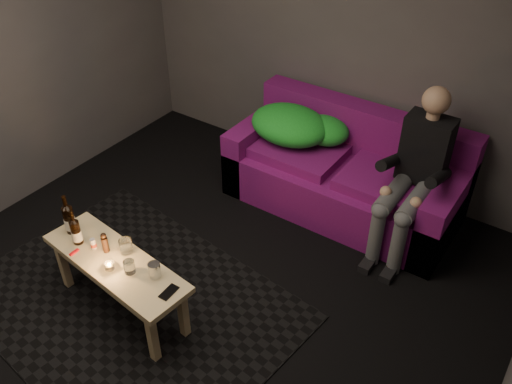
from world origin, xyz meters
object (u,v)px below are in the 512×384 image
at_px(person, 415,172).
at_px(steel_cup, 155,270).
at_px(coffee_table, 117,270).
at_px(beer_bottle_a, 69,219).
at_px(sofa, 346,175).
at_px(beer_bottle_b, 76,231).

height_order(person, steel_cup, person).
distance_m(coffee_table, steel_cup, 0.34).
relative_size(coffee_table, beer_bottle_a, 3.84).
xyz_separation_m(sofa, person, (0.61, -0.16, 0.36)).
height_order(sofa, steel_cup, sofa).
xyz_separation_m(beer_bottle_a, steel_cup, (0.77, 0.01, -0.06)).
height_order(coffee_table, beer_bottle_b, beer_bottle_b).
relative_size(sofa, steel_cup, 18.33).
relative_size(sofa, person, 1.50).
bearing_deg(coffee_table, person, 53.78).
relative_size(coffee_table, steel_cup, 11.14).
relative_size(beer_bottle_a, beer_bottle_b, 1.14).
distance_m(person, coffee_table, 2.23).
bearing_deg(steel_cup, beer_bottle_b, -174.49).
bearing_deg(coffee_table, beer_bottle_b, -177.53).
xyz_separation_m(person, steel_cup, (-0.99, -1.73, -0.15)).
distance_m(coffee_table, beer_bottle_a, 0.50).
bearing_deg(coffee_table, beer_bottle_a, 175.19).
bearing_deg(person, steel_cup, -119.76).
height_order(beer_bottle_b, steel_cup, beer_bottle_b).
xyz_separation_m(person, beer_bottle_a, (-1.76, -1.74, -0.09)).
height_order(coffee_table, beer_bottle_a, beer_bottle_a).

